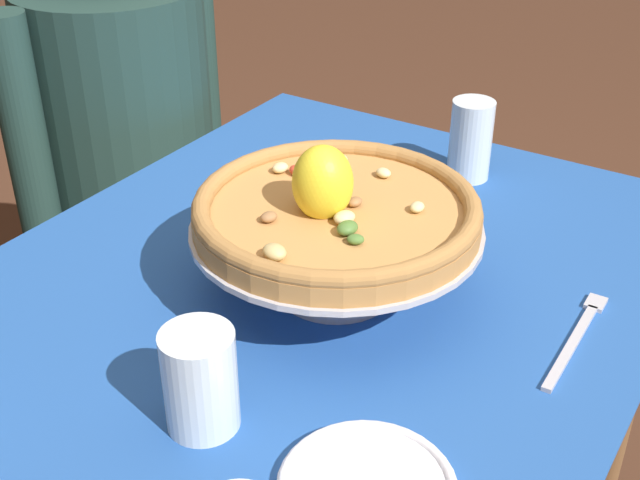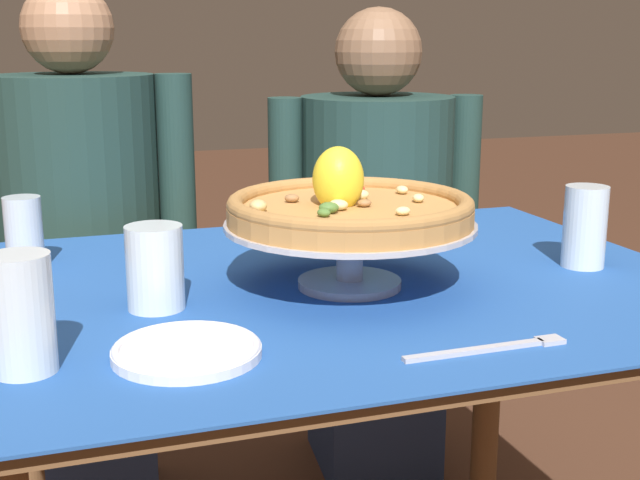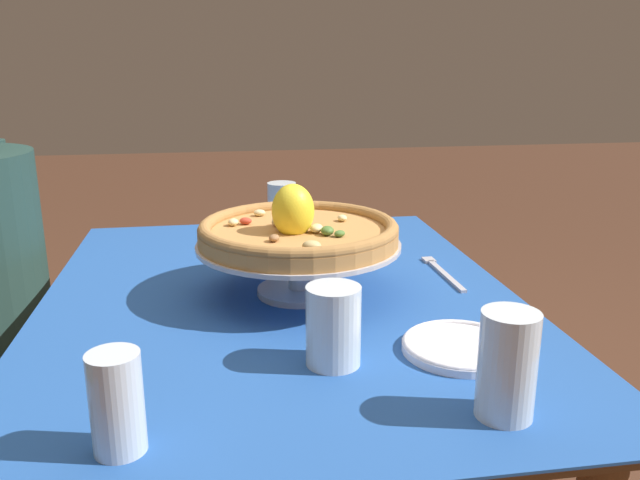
{
  "view_description": "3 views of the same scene",
  "coord_description": "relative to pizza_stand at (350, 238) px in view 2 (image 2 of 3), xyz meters",
  "views": [
    {
      "loc": [
        -0.78,
        -0.51,
        1.35
      ],
      "look_at": [
        0.03,
        -0.0,
        0.77
      ],
      "focal_mm": 46.96,
      "sensor_mm": 36.0,
      "label": 1
    },
    {
      "loc": [
        -0.42,
        -1.19,
        1.09
      ],
      "look_at": [
        -0.02,
        0.02,
        0.78
      ],
      "focal_mm": 47.48,
      "sensor_mm": 36.0,
      "label": 2
    },
    {
      "loc": [
        -1.12,
        0.11,
        1.15
      ],
      "look_at": [
        -0.04,
        -0.07,
        0.83
      ],
      "focal_mm": 36.25,
      "sensor_mm": 36.0,
      "label": 3
    }
  ],
  "objects": [
    {
      "name": "water_glass_side_left",
      "position": [
        -0.29,
        -0.01,
        -0.02
      ],
      "size": [
        0.08,
        0.08,
        0.12
      ],
      "color": "silver",
      "rests_on": "dining_table"
    },
    {
      "name": "diner_right",
      "position": [
        0.34,
        0.72,
        -0.23
      ],
      "size": [
        0.52,
        0.4,
        1.15
      ],
      "color": "navy",
      "rests_on": "ground"
    },
    {
      "name": "dining_table",
      "position": [
        -0.01,
        0.04,
        -0.19
      ],
      "size": [
        1.13,
        0.87,
        0.72
      ],
      "color": "brown",
      "rests_on": "ground"
    },
    {
      "name": "pizza_stand",
      "position": [
        0.0,
        0.0,
        0.0
      ],
      "size": [
        0.38,
        0.38,
        0.1
      ],
      "color": "#B7B7C1",
      "rests_on": "dining_table"
    },
    {
      "name": "pizza",
      "position": [
        -0.0,
        0.0,
        0.05
      ],
      "size": [
        0.37,
        0.37,
        0.11
      ],
      "color": "#BC8447",
      "rests_on": "pizza_stand"
    },
    {
      "name": "water_glass_side_right",
      "position": [
        0.41,
        -0.01,
        -0.02
      ],
      "size": [
        0.07,
        0.07,
        0.13
      ],
      "color": "silver",
      "rests_on": "dining_table"
    },
    {
      "name": "water_glass_back_left",
      "position": [
        -0.46,
        0.26,
        -0.02
      ],
      "size": [
        0.06,
        0.06,
        0.12
      ],
      "color": "silver",
      "rests_on": "dining_table"
    },
    {
      "name": "water_glass_front_left",
      "position": [
        -0.46,
        -0.2,
        -0.02
      ],
      "size": [
        0.07,
        0.07,
        0.14
      ],
      "color": "silver",
      "rests_on": "dining_table"
    },
    {
      "name": "diner_left",
      "position": [
        -0.36,
        0.73,
        -0.21
      ],
      "size": [
        0.5,
        0.38,
        1.2
      ],
      "color": "navy",
      "rests_on": "ground"
    },
    {
      "name": "dinner_fork",
      "position": [
        0.07,
        -0.31,
        -0.07
      ],
      "size": [
        0.22,
        0.02,
        0.01
      ],
      "color": "#B7B7C1",
      "rests_on": "dining_table"
    },
    {
      "name": "side_plate",
      "position": [
        -0.28,
        -0.21,
        -0.07
      ],
      "size": [
        0.18,
        0.18,
        0.02
      ],
      "color": "white",
      "rests_on": "dining_table"
    }
  ]
}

